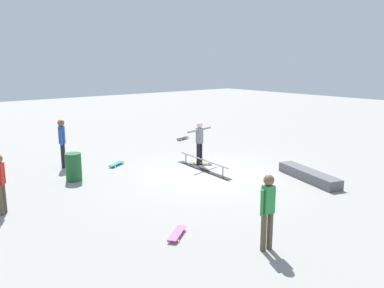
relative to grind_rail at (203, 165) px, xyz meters
The scene contains 12 objects.
ground_plane 0.42m from the grind_rail, behind, with size 60.00×60.00×0.00m, color gray.
grind_rail is the anchor object (origin of this frame).
skate_ledge 3.54m from the grind_rail, 148.22° to the right, with size 2.54×0.51×0.31m, color #595960.
skater_main 1.05m from the grind_rail, 29.86° to the right, with size 0.34×1.27×1.60m.
skateboard_main 0.77m from the grind_rail, 34.46° to the right, with size 0.72×0.69×0.09m.
bystander_blue_shirt 5.06m from the grind_rail, 46.62° to the left, with size 0.38×0.28×1.73m.
bystander_green_shirt 6.07m from the grind_rail, 151.46° to the left, with size 0.22×0.36×1.57m.
bystander_red_shirt 6.51m from the grind_rail, 89.07° to the left, with size 0.30×0.28×1.51m.
loose_skateboard_black 5.53m from the grind_rail, 30.37° to the right, with size 0.42×0.82×0.09m.
loose_skateboard_pink 5.35m from the grind_rail, 133.19° to the left, with size 0.63×0.76×0.09m.
loose_skateboard_teal 3.20m from the grind_rail, 39.84° to the left, with size 0.58×0.79×0.09m.
trash_bin 4.33m from the grind_rail, 67.17° to the left, with size 0.50×0.50×0.89m, color #1E592D.
Camera 1 is at (-9.68, 8.62, 3.73)m, focal length 36.91 mm.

